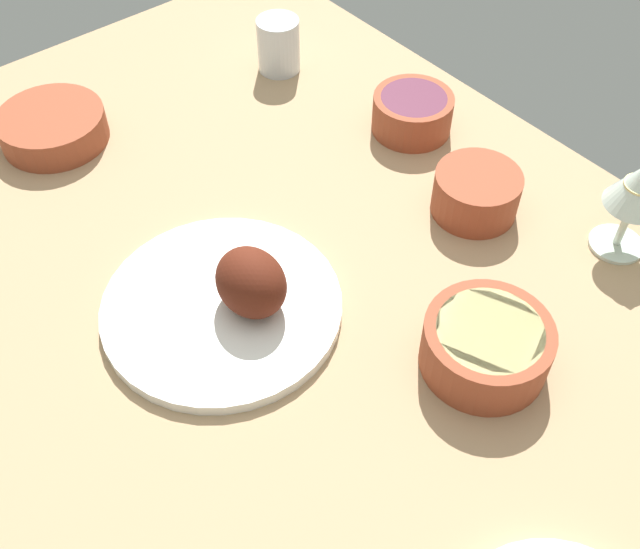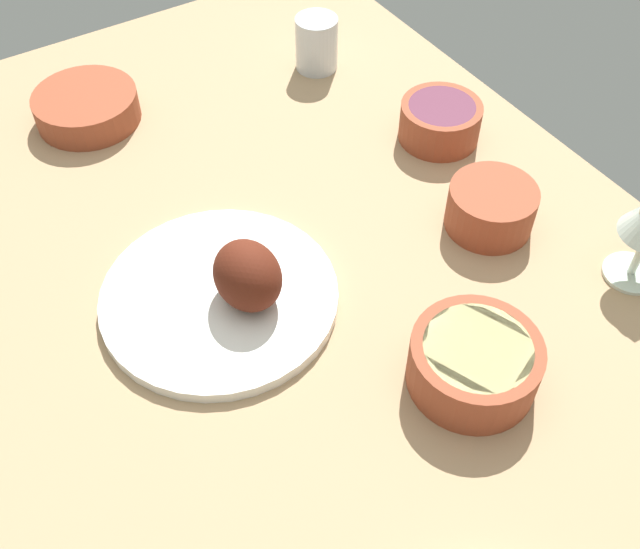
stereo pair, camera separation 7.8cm
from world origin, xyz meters
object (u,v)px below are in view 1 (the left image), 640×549
bowl_sauce (476,192)px  plate_far_side (231,300)px  wine_glass (640,189)px  bowl_soup (52,126)px  bowl_potatoes (486,345)px  bowl_onions (412,112)px  water_tumbler (279,45)px

bowl_sauce → plate_far_side: bearing=-100.4°
plate_far_side → wine_glass: 50.70cm
bowl_soup → bowl_potatoes: bearing=15.6°
plate_far_side → bowl_potatoes: (24.16, 17.58, 1.16)cm
bowl_soup → wine_glass: wine_glass is taller
bowl_sauce → bowl_onions: bowl_sauce is taller
bowl_onions → water_tumbler: size_ratio=1.36×
water_tumbler → bowl_potatoes: bearing=-16.4°
bowl_onions → wine_glass: size_ratio=0.85×
bowl_sauce → bowl_onions: 18.86cm
wine_glass → bowl_soup: bearing=-145.2°
water_tumbler → wine_glass: bearing=8.7°
bowl_onions → wine_glass: wine_glass is taller
bowl_onions → water_tumbler: 25.80cm
bowl_soup → water_tumbler: (6.57, 36.73, 1.85)cm
bowl_sauce → water_tumbler: (-43.13, 0.24, 1.05)cm
bowl_potatoes → bowl_onions: 42.66cm
plate_far_side → bowl_soup: plate_far_side is taller
water_tumbler → bowl_onions: bearing=12.4°
plate_far_side → bowl_onions: size_ratio=2.43×
bowl_onions → water_tumbler: (-25.17, -5.52, 1.24)cm
bowl_potatoes → wine_glass: wine_glass is taller
plate_far_side → wine_glass: size_ratio=2.05×
bowl_onions → wine_glass: (34.32, 3.60, 6.82)cm
bowl_soup → bowl_sauce: size_ratio=1.35×
wine_glass → water_tumbler: wine_glass is taller
bowl_sauce → water_tumbler: 43.14cm
plate_far_side → water_tumbler: size_ratio=3.31×
plate_far_side → water_tumbler: plate_far_side is taller
plate_far_side → bowl_soup: size_ratio=1.85×
wine_glass → bowl_potatoes: bearing=-87.2°
bowl_soup → wine_glass: bearing=34.8°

